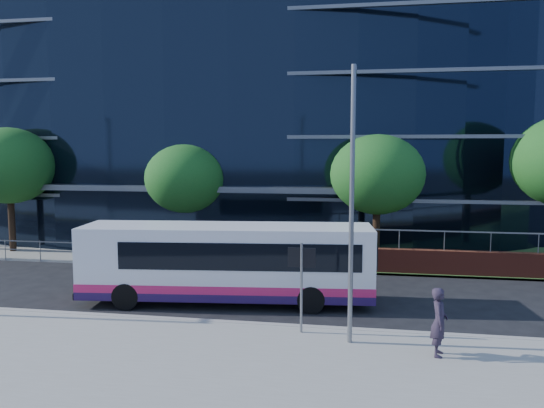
% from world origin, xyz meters
% --- Properties ---
extents(ground, '(200.00, 200.00, 0.00)m').
position_xyz_m(ground, '(0.00, 0.00, 0.00)').
color(ground, black).
rests_on(ground, ground).
extents(pavement_near, '(80.00, 8.00, 0.15)m').
position_xyz_m(pavement_near, '(0.00, -5.00, 0.07)').
color(pavement_near, gray).
rests_on(pavement_near, ground).
extents(kerb, '(80.00, 0.25, 0.16)m').
position_xyz_m(kerb, '(0.00, -1.00, 0.08)').
color(kerb, gray).
rests_on(kerb, ground).
extents(yellow_line_outer, '(80.00, 0.08, 0.01)m').
position_xyz_m(yellow_line_outer, '(0.00, -0.80, 0.01)').
color(yellow_line_outer, gold).
rests_on(yellow_line_outer, ground).
extents(yellow_line_inner, '(80.00, 0.08, 0.01)m').
position_xyz_m(yellow_line_inner, '(0.00, -0.65, 0.01)').
color(yellow_line_inner, gold).
rests_on(yellow_line_inner, ground).
extents(far_forecourt, '(50.00, 8.00, 0.10)m').
position_xyz_m(far_forecourt, '(-6.00, 11.00, 0.05)').
color(far_forecourt, gray).
rests_on(far_forecourt, ground).
extents(glass_office, '(44.00, 23.10, 16.00)m').
position_xyz_m(glass_office, '(-4.00, 20.85, 8.00)').
color(glass_office, black).
rests_on(glass_office, ground).
extents(guard_railings, '(24.00, 0.05, 1.10)m').
position_xyz_m(guard_railings, '(-8.00, 7.00, 0.82)').
color(guard_railings, slate).
rests_on(guard_railings, ground).
extents(street_sign, '(0.85, 0.09, 2.80)m').
position_xyz_m(street_sign, '(4.50, -1.59, 2.15)').
color(street_sign, slate).
rests_on(street_sign, pavement_near).
extents(tree_far_a, '(4.95, 4.95, 6.98)m').
position_xyz_m(tree_far_a, '(-13.00, 9.00, 4.86)').
color(tree_far_a, black).
rests_on(tree_far_a, ground).
extents(tree_far_b, '(4.29, 4.29, 6.05)m').
position_xyz_m(tree_far_b, '(-3.00, 9.50, 4.21)').
color(tree_far_b, black).
rests_on(tree_far_b, ground).
extents(tree_far_c, '(4.62, 4.62, 6.51)m').
position_xyz_m(tree_far_c, '(7.00, 9.00, 4.54)').
color(tree_far_c, black).
rests_on(tree_far_c, ground).
extents(tree_dist_e, '(4.62, 4.62, 6.51)m').
position_xyz_m(tree_dist_e, '(24.00, 40.00, 4.54)').
color(tree_dist_e, black).
rests_on(tree_dist_e, ground).
extents(streetlight_east, '(0.15, 0.77, 8.00)m').
position_xyz_m(streetlight_east, '(6.00, -2.17, 4.44)').
color(streetlight_east, slate).
rests_on(streetlight_east, pavement_near).
extents(city_bus, '(11.09, 3.65, 2.95)m').
position_xyz_m(city_bus, '(1.41, 1.60, 1.56)').
color(city_bus, silver).
rests_on(city_bus, ground).
extents(pedestrian, '(0.55, 0.75, 1.90)m').
position_xyz_m(pedestrian, '(8.43, -2.79, 1.10)').
color(pedestrian, '#292031').
rests_on(pedestrian, pavement_near).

